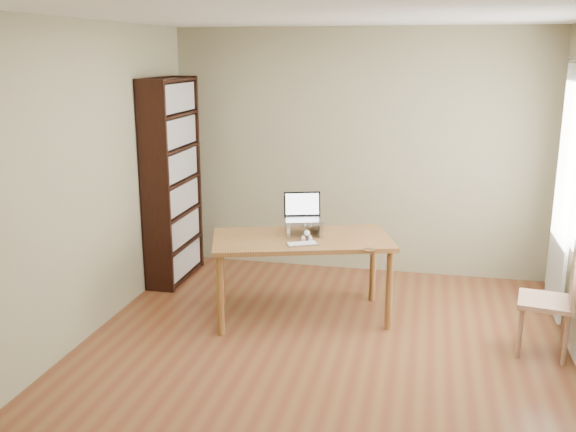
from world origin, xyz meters
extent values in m
cube|color=brown|center=(0.00, 0.00, -0.01)|extent=(4.00, 4.50, 0.02)
cube|color=silver|center=(0.00, 0.00, 2.61)|extent=(4.00, 4.50, 0.02)
cube|color=#8A865D|center=(0.00, 2.26, 1.30)|extent=(4.00, 0.02, 2.60)
cube|color=#8A865D|center=(0.00, -2.26, 1.30)|extent=(4.00, 0.02, 2.60)
cube|color=#8A865D|center=(-2.01, 0.00, 1.30)|extent=(0.02, 4.50, 2.60)
cube|color=black|center=(-1.84, 1.12, 1.05)|extent=(0.30, 0.04, 2.10)
cube|color=black|center=(-1.84, 1.98, 1.05)|extent=(0.30, 0.04, 2.10)
cube|color=black|center=(-1.98, 1.55, 1.05)|extent=(0.02, 0.90, 2.10)
cube|color=black|center=(-1.84, 1.55, 0.03)|extent=(0.30, 0.84, 0.02)
cube|color=black|center=(-1.81, 1.55, 0.20)|extent=(0.20, 0.78, 0.28)
cube|color=black|center=(-1.84, 1.55, 0.37)|extent=(0.30, 0.84, 0.03)
cube|color=black|center=(-1.81, 1.55, 0.54)|extent=(0.20, 0.78, 0.28)
cube|color=black|center=(-1.84, 1.55, 0.71)|extent=(0.30, 0.84, 0.02)
cube|color=black|center=(-1.81, 1.55, 0.88)|extent=(0.20, 0.78, 0.28)
cube|color=black|center=(-1.84, 1.55, 1.05)|extent=(0.30, 0.84, 0.02)
cube|color=black|center=(-1.81, 1.55, 1.22)|extent=(0.20, 0.78, 0.28)
cube|color=black|center=(-1.84, 1.55, 1.39)|extent=(0.30, 0.84, 0.02)
cube|color=black|center=(-1.81, 1.55, 1.56)|extent=(0.20, 0.78, 0.28)
cube|color=black|center=(-1.84, 1.55, 1.73)|extent=(0.30, 0.84, 0.02)
cube|color=black|center=(-1.81, 1.55, 1.90)|extent=(0.20, 0.78, 0.28)
cube|color=black|center=(-1.84, 1.55, 2.07)|extent=(0.30, 0.84, 0.03)
cube|color=white|center=(1.92, 1.35, 1.15)|extent=(0.03, 0.70, 2.20)
cube|color=brown|center=(-0.32, 0.80, 0.73)|extent=(1.73, 1.21, 0.04)
cylinder|color=brown|center=(-1.04, 1.13, 0.35)|extent=(0.06, 0.06, 0.71)
cylinder|color=brown|center=(0.40, 1.13, 0.35)|extent=(0.06, 0.06, 0.71)
cylinder|color=brown|center=(-1.04, 0.47, 0.35)|extent=(0.06, 0.06, 0.71)
cylinder|color=brown|center=(0.40, 0.47, 0.35)|extent=(0.06, 0.06, 0.71)
cube|color=silver|center=(-0.46, 0.88, 0.81)|extent=(0.03, 0.25, 0.12)
cube|color=silver|center=(-0.17, 0.88, 0.81)|extent=(0.03, 0.25, 0.12)
cube|color=silver|center=(-0.32, 0.88, 0.88)|extent=(0.32, 0.25, 0.01)
cube|color=silver|center=(-0.32, 0.88, 0.89)|extent=(0.39, 0.32, 0.02)
cube|color=black|center=(-0.32, 1.02, 1.01)|extent=(0.33, 0.14, 0.22)
cube|color=white|center=(-0.32, 1.01, 1.01)|extent=(0.30, 0.12, 0.19)
cube|color=silver|center=(-0.27, 0.58, 0.76)|extent=(0.29, 0.22, 0.02)
cube|color=silver|center=(-0.27, 0.58, 0.77)|extent=(0.27, 0.20, 0.00)
cylinder|color=#4F331B|center=(0.30, 0.56, 0.75)|extent=(0.10, 0.10, 0.01)
ellipsoid|color=#423A33|center=(-0.29, 0.91, 0.82)|extent=(0.19, 0.42, 0.15)
ellipsoid|color=#423A33|center=(-0.29, 1.02, 0.82)|extent=(0.17, 0.18, 0.13)
ellipsoid|color=#423A33|center=(-0.29, 0.72, 0.84)|extent=(0.11, 0.11, 0.10)
ellipsoid|color=silver|center=(-0.29, 0.76, 0.81)|extent=(0.10, 0.10, 0.09)
sphere|color=silver|center=(-0.29, 0.69, 0.83)|extent=(0.05, 0.05, 0.05)
cone|color=#423A33|center=(-0.32, 0.73, 0.89)|extent=(0.04, 0.04, 0.05)
cone|color=#423A33|center=(-0.26, 0.73, 0.89)|extent=(0.04, 0.04, 0.05)
cylinder|color=silver|center=(-0.32, 0.71, 0.77)|extent=(0.03, 0.10, 0.03)
cylinder|color=silver|center=(-0.26, 0.71, 0.77)|extent=(0.03, 0.10, 0.03)
cylinder|color=#423A33|center=(-0.20, 1.04, 0.77)|extent=(0.15, 0.23, 0.03)
cube|color=#9E7356|center=(1.70, 0.51, 0.44)|extent=(0.47, 0.47, 0.04)
cylinder|color=#9E7356|center=(1.54, 0.34, 0.22)|extent=(0.04, 0.04, 0.44)
cylinder|color=#9E7356|center=(1.86, 0.34, 0.22)|extent=(0.04, 0.04, 0.44)
cylinder|color=#9E7356|center=(1.54, 0.67, 0.22)|extent=(0.04, 0.04, 0.44)
cylinder|color=#9E7356|center=(1.86, 0.67, 0.22)|extent=(0.04, 0.04, 0.44)
cube|color=#9E7356|center=(1.88, 0.51, 0.68)|extent=(0.09, 0.39, 0.48)
camera|label=1|loc=(0.74, -4.54, 2.34)|focal=40.00mm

